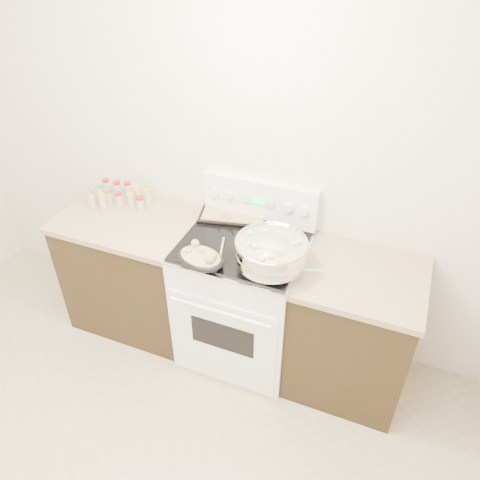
% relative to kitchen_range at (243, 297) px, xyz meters
% --- Properties ---
extents(counter_left, '(0.93, 0.67, 0.92)m').
position_rel_kitchen_range_xyz_m(counter_left, '(-0.83, 0.01, -0.03)').
color(counter_left, black).
rests_on(counter_left, ground).
extents(counter_right, '(0.73, 0.67, 0.92)m').
position_rel_kitchen_range_xyz_m(counter_right, '(0.73, 0.01, -0.03)').
color(counter_right, black).
rests_on(counter_right, ground).
extents(kitchen_range, '(0.78, 0.73, 1.22)m').
position_rel_kitchen_range_xyz_m(kitchen_range, '(0.00, 0.00, 0.00)').
color(kitchen_range, white).
rests_on(kitchen_range, ground).
extents(mixing_bowl, '(0.48, 0.48, 0.24)m').
position_rel_kitchen_range_xyz_m(mixing_bowl, '(0.23, -0.16, 0.55)').
color(mixing_bowl, silver).
rests_on(mixing_bowl, kitchen_range).
extents(roasting_pan, '(0.33, 0.26, 0.12)m').
position_rel_kitchen_range_xyz_m(roasting_pan, '(-0.15, -0.28, 0.50)').
color(roasting_pan, black).
rests_on(roasting_pan, kitchen_range).
extents(baking_sheet, '(0.51, 0.40, 0.06)m').
position_rel_kitchen_range_xyz_m(baking_sheet, '(-0.17, 0.28, 0.47)').
color(baking_sheet, black).
rests_on(baking_sheet, kitchen_range).
extents(wooden_spoon, '(0.10, 0.25, 0.04)m').
position_rel_kitchen_range_xyz_m(wooden_spoon, '(-0.11, -0.20, 0.46)').
color(wooden_spoon, '#A5764B').
rests_on(wooden_spoon, kitchen_range).
extents(blue_ladle, '(0.23, 0.16, 0.09)m').
position_rel_kitchen_range_xyz_m(blue_ladle, '(0.34, -0.22, 0.48)').
color(blue_ladle, '#99CCE4').
rests_on(blue_ladle, kitchen_range).
extents(spice_jars, '(0.39, 0.23, 0.13)m').
position_rel_kitchen_range_xyz_m(spice_jars, '(-0.98, 0.14, 0.49)').
color(spice_jars, '#BFB28C').
rests_on(spice_jars, counter_left).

